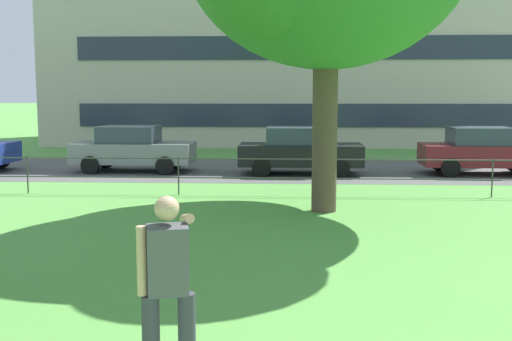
# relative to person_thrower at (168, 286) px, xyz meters

# --- Properties ---
(street_strip) EXTENTS (80.00, 6.45, 0.01)m
(street_strip) POSITION_rel_person_thrower_xyz_m (0.23, 15.99, -0.95)
(street_strip) COLOR #565454
(street_strip) RESTS_ON ground
(park_fence) EXTENTS (36.33, 0.04, 1.00)m
(park_fence) POSITION_rel_person_thrower_xyz_m (0.23, 10.70, -0.29)
(park_fence) COLOR #333833
(park_fence) RESTS_ON ground
(person_thrower) EXTENTS (0.50, 0.84, 1.77)m
(person_thrower) POSITION_rel_person_thrower_xyz_m (0.00, 0.00, 0.00)
(person_thrower) COLOR #383842
(person_thrower) RESTS_ON ground
(car_grey_far_right) EXTENTS (4.04, 1.89, 1.54)m
(car_grey_far_right) POSITION_rel_person_thrower_xyz_m (-4.17, 15.40, -0.18)
(car_grey_far_right) COLOR slate
(car_grey_far_right) RESTS_ON ground
(car_black_center) EXTENTS (4.02, 1.85, 1.54)m
(car_black_center) POSITION_rel_person_thrower_xyz_m (1.45, 15.03, -0.18)
(car_black_center) COLOR black
(car_black_center) RESTS_ON ground
(car_maroon_right) EXTENTS (4.04, 1.89, 1.54)m
(car_maroon_right) POSITION_rel_person_thrower_xyz_m (7.41, 15.22, -0.18)
(car_maroon_right) COLOR maroon
(car_maroon_right) RESTS_ON ground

